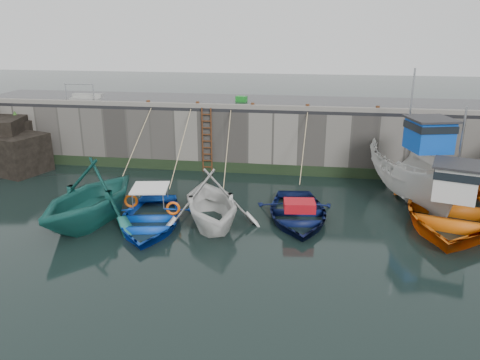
% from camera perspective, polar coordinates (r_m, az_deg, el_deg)
% --- Properties ---
extents(ground, '(120.00, 120.00, 0.00)m').
position_cam_1_polar(ground, '(14.10, -4.82, -11.30)').
color(ground, black).
rests_on(ground, ground).
extents(quay_back, '(30.00, 5.00, 3.00)m').
position_cam_1_polar(quay_back, '(25.17, 1.72, 5.82)').
color(quay_back, slate).
rests_on(quay_back, ground).
extents(road_back, '(30.00, 5.00, 0.16)m').
position_cam_1_polar(road_back, '(24.88, 1.75, 9.38)').
color(road_back, black).
rests_on(road_back, quay_back).
extents(kerb_back, '(30.00, 0.30, 0.20)m').
position_cam_1_polar(kerb_back, '(22.55, 1.00, 8.91)').
color(kerb_back, slate).
rests_on(kerb_back, road_back).
extents(algae_back, '(30.00, 0.08, 0.50)m').
position_cam_1_polar(algae_back, '(23.05, 0.90, 1.43)').
color(algae_back, black).
rests_on(algae_back, ground).
extents(ladder, '(0.51, 0.08, 3.20)m').
position_cam_1_polar(ladder, '(23.01, -4.06, 4.82)').
color(ladder, '#3F1E0F').
rests_on(ladder, ground).
extents(boat_near_white, '(5.35, 5.89, 2.69)m').
position_cam_1_polar(boat_near_white, '(18.31, -17.56, -4.90)').
color(boat_near_white, '#1A5D56').
rests_on(boat_near_white, ground).
extents(boat_near_white_rope, '(0.04, 5.11, 3.10)m').
position_cam_1_polar(boat_near_white_rope, '(22.32, -12.38, -0.26)').
color(boat_near_white_rope, tan).
rests_on(boat_near_white_rope, ground).
extents(boat_near_blue, '(4.13, 5.21, 0.97)m').
position_cam_1_polar(boat_near_blue, '(17.56, -10.92, -5.35)').
color(boat_near_blue, '#0C3FB7').
rests_on(boat_near_blue, ground).
extents(boat_near_blue_rope, '(0.04, 5.02, 3.10)m').
position_cam_1_polar(boat_near_blue_rope, '(21.69, -6.89, -0.50)').
color(boat_near_blue_rope, tan).
rests_on(boat_near_blue_rope, ground).
extents(boat_near_blacktrim, '(5.18, 5.53, 2.35)m').
position_cam_1_polar(boat_near_blacktrim, '(17.35, -3.57, -5.34)').
color(boat_near_blacktrim, silver).
rests_on(boat_near_blacktrim, ground).
extents(boat_near_blacktrim_rope, '(0.04, 4.68, 3.10)m').
position_cam_1_polar(boat_near_blacktrim_rope, '(21.41, -1.06, -0.62)').
color(boat_near_blacktrim_rope, tan).
rests_on(boat_near_blacktrim_rope, ground).
extents(boat_near_navy, '(3.78, 4.94, 0.95)m').
position_cam_1_polar(boat_near_navy, '(17.91, 6.95, -4.66)').
color(boat_near_navy, '#09123C').
rests_on(boat_near_navy, ground).
extents(boat_near_navy_rope, '(0.04, 3.89, 3.10)m').
position_cam_1_polar(boat_near_navy_rope, '(21.60, 7.35, -0.60)').
color(boat_near_navy_rope, tan).
rests_on(boat_near_navy_rope, ground).
extents(boat_far_white, '(4.23, 7.29, 5.65)m').
position_cam_1_polar(boat_far_white, '(20.55, 20.76, 0.60)').
color(boat_far_white, silver).
rests_on(boat_far_white, ground).
extents(boat_far_orange, '(6.83, 8.16, 4.45)m').
position_cam_1_polar(boat_far_orange, '(19.13, 24.37, -3.21)').
color(boat_far_orange, '#DC5D0B').
rests_on(boat_far_orange, ground).
extents(fish_crate, '(0.61, 0.45, 0.28)m').
position_cam_1_polar(fish_crate, '(24.77, 0.17, 9.87)').
color(fish_crate, '#167C20').
rests_on(fish_crate, road_back).
extents(railing, '(1.60, 1.05, 1.00)m').
position_cam_1_polar(railing, '(26.20, -18.25, 9.56)').
color(railing, '#A5A8AD').
rests_on(railing, road_back).
extents(bollard_a, '(0.18, 0.18, 0.28)m').
position_cam_1_polar(bollard_a, '(23.83, -11.12, 9.18)').
color(bollard_a, '#3F1E0F').
rests_on(bollard_a, road_back).
extents(bollard_b, '(0.18, 0.18, 0.28)m').
position_cam_1_polar(bollard_b, '(23.10, -5.19, 9.17)').
color(bollard_b, '#3F1E0F').
rests_on(bollard_b, road_back).
extents(bollard_c, '(0.18, 0.18, 0.28)m').
position_cam_1_polar(bollard_c, '(22.61, 1.55, 9.04)').
color(bollard_c, '#3F1E0F').
rests_on(bollard_c, road_back).
extents(bollard_d, '(0.18, 0.18, 0.28)m').
position_cam_1_polar(bollard_d, '(22.44, 8.23, 8.78)').
color(bollard_d, '#3F1E0F').
rests_on(bollard_d, road_back).
extents(bollard_e, '(0.18, 0.18, 0.28)m').
position_cam_1_polar(bollard_e, '(22.64, 16.43, 8.31)').
color(bollard_e, '#3F1E0F').
rests_on(bollard_e, road_back).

